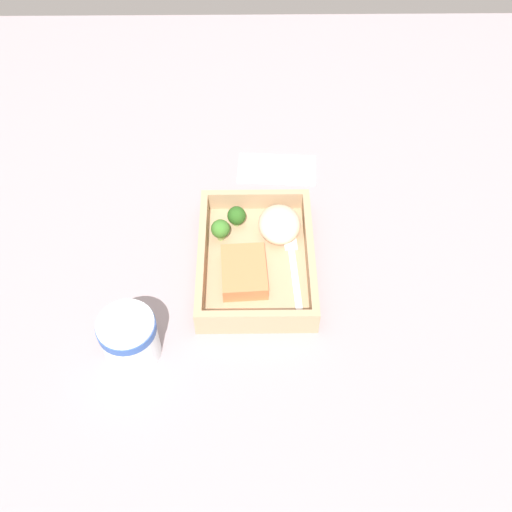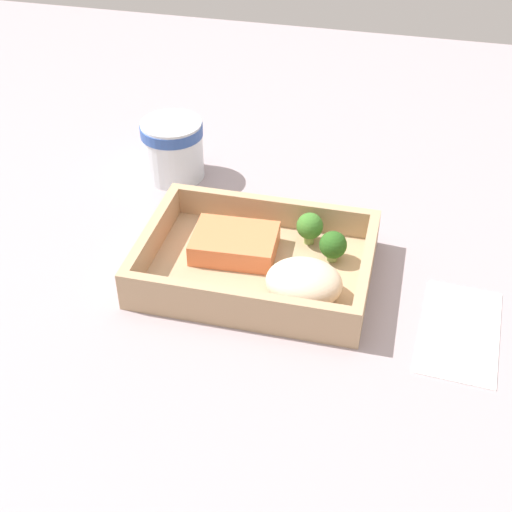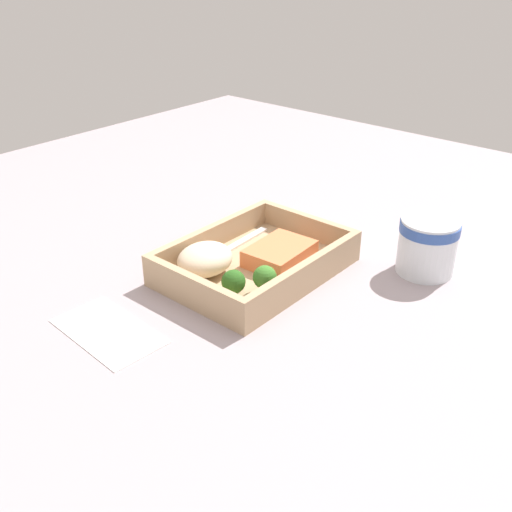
% 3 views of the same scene
% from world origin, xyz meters
% --- Properties ---
extents(ground_plane, '(1.60, 1.60, 0.02)m').
position_xyz_m(ground_plane, '(0.00, 0.00, -0.01)').
color(ground_plane, '#9D8E93').
extents(takeout_tray, '(0.27, 0.19, 0.01)m').
position_xyz_m(takeout_tray, '(0.00, 0.00, 0.01)').
color(takeout_tray, tan).
rests_on(takeout_tray, ground_plane).
extents(tray_rim, '(0.27, 0.19, 0.04)m').
position_xyz_m(tray_rim, '(0.00, 0.00, 0.03)').
color(tray_rim, tan).
rests_on(tray_rim, takeout_tray).
extents(salmon_fillet, '(0.10, 0.08, 0.03)m').
position_xyz_m(salmon_fillet, '(-0.03, 0.02, 0.03)').
color(salmon_fillet, '#EA7949').
rests_on(salmon_fillet, takeout_tray).
extents(mashed_potatoes, '(0.08, 0.07, 0.04)m').
position_xyz_m(mashed_potatoes, '(0.06, -0.04, 0.03)').
color(mashed_potatoes, beige).
rests_on(mashed_potatoes, takeout_tray).
extents(broccoli_floret_1, '(0.03, 0.03, 0.04)m').
position_xyz_m(broccoli_floret_1, '(0.05, 0.06, 0.04)').
color(broccoli_floret_1, '#7C9A50').
rests_on(broccoli_floret_1, takeout_tray).
extents(broccoli_floret_2, '(0.03, 0.03, 0.04)m').
position_xyz_m(broccoli_floret_2, '(0.08, 0.03, 0.03)').
color(broccoli_floret_2, '#7C9653').
rests_on(broccoli_floret_2, takeout_tray).
extents(fork, '(0.16, 0.03, 0.00)m').
position_xyz_m(fork, '(-0.01, -0.06, 0.01)').
color(fork, white).
rests_on(fork, takeout_tray).
extents(paper_cup, '(0.09, 0.09, 0.08)m').
position_xyz_m(paper_cup, '(-0.16, 0.19, 0.05)').
color(paper_cup, white).
rests_on(paper_cup, ground_plane).
extents(receipt_slip, '(0.09, 0.15, 0.00)m').
position_xyz_m(receipt_slip, '(0.24, -0.04, 0.00)').
color(receipt_slip, white).
rests_on(receipt_slip, ground_plane).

